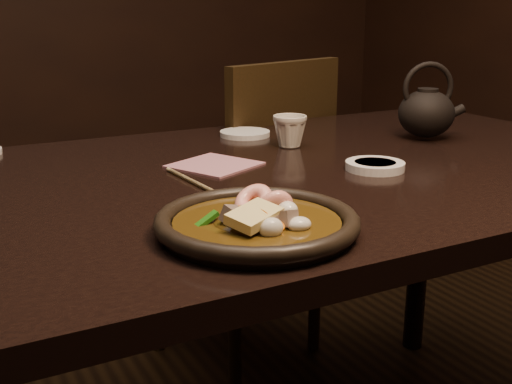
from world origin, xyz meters
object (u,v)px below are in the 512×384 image
table (277,208)px  plate (257,223)px  teapot (427,111)px  tea_cup (290,130)px  chair (252,204)px

table → plate: (-0.20, -0.29, 0.09)m
table → teapot: 0.47m
table → teapot: size_ratio=9.36×
plate → tea_cup: (0.32, 0.45, 0.02)m
tea_cup → table: bearing=-127.6°
chair → teapot: teapot is taller
table → teapot: (0.44, 0.09, 0.14)m
chair → plate: size_ratio=3.27×
chair → plate: bearing=44.9°
plate → tea_cup: tea_cup is taller
plate → tea_cup: size_ratio=3.75×
table → tea_cup: size_ratio=21.62×
plate → teapot: size_ratio=1.62×
table → plate: bearing=-124.6°
plate → chair: bearing=62.5°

